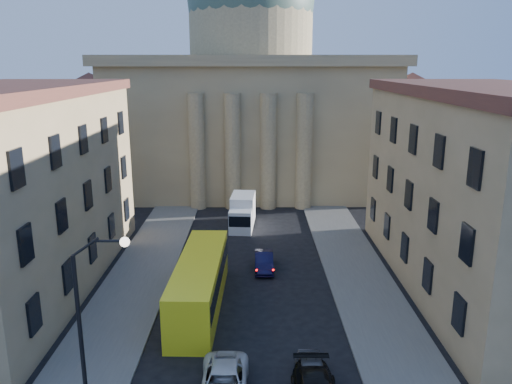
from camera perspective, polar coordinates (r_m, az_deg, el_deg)
sidewalk_left at (r=35.39m, az=-15.14°, el=-12.95°), size 5.00×60.00×0.15m
sidewalk_right at (r=35.21m, az=13.47°, el=-12.99°), size 5.00×60.00×0.15m
church at (r=67.91m, az=-0.57°, el=10.90°), size 68.02×28.76×36.60m
building_left at (r=39.42m, az=-26.40°, el=0.25°), size 11.60×26.60×14.70m
building_right at (r=39.08m, az=24.93°, el=0.31°), size 11.60×26.60×14.70m
street_lamp at (r=24.13m, az=-18.43°, el=-12.86°), size 2.62×0.44×8.83m
car_left_mid at (r=26.45m, az=-3.67°, el=-21.04°), size 2.39×5.18×1.44m
car_right_far at (r=27.07m, az=6.47°, el=-20.22°), size 1.66×4.12×1.41m
car_right_distant at (r=40.40m, az=0.92°, el=-7.93°), size 1.49×4.17×1.37m
city_bus at (r=34.32m, az=-6.44°, el=-10.14°), size 3.15×12.18×3.41m
box_truck at (r=50.46m, az=-1.57°, el=-2.35°), size 2.62×5.86×3.14m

